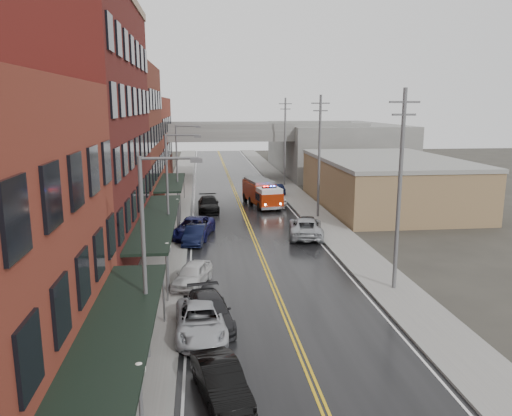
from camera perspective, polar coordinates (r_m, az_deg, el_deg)
road at (r=44.24m, az=-0.55°, el=-2.74°), size 11.00×160.00×0.02m
sidewalk_left at (r=44.11m, az=-10.04°, el=-2.88°), size 3.00×160.00×0.15m
sidewalk_right at (r=45.52m, az=8.64°, el=-2.38°), size 3.00×160.00×0.15m
curb_left at (r=44.03m, az=-7.89°, el=-2.84°), size 0.30×160.00×0.15m
curb_right at (r=45.13m, az=6.61°, el=-2.44°), size 0.30×160.00×0.15m
brick_building_b at (r=36.79m, az=-20.67°, el=7.78°), size 9.00×20.00×18.00m
brick_building_c at (r=53.99m, az=-16.06°, el=7.49°), size 9.00×15.00×15.00m
brick_building_far at (r=71.37m, az=-13.68°, el=7.32°), size 9.00×20.00×12.00m
tan_building at (r=57.05m, az=14.60°, el=2.71°), size 14.00×22.00×5.00m
right_far_block at (r=85.87m, az=8.79°, el=6.86°), size 18.00×30.00×8.00m
awning_0 at (r=18.74m, az=-15.93°, el=-14.23°), size 2.60×16.00×3.09m
awning_1 at (r=36.66m, az=-11.16°, el=-1.21°), size 2.60×18.00×3.09m
awning_2 at (r=53.82m, az=-9.67°, el=2.92°), size 2.60×13.00×3.09m
globe_lamp_0 at (r=17.15m, az=-13.13°, el=-19.21°), size 0.44×0.44×3.12m
globe_lamp_1 at (r=29.99m, az=-10.09°, el=-5.40°), size 0.44×0.44×3.12m
globe_lamp_2 at (r=43.56m, az=-8.96°, el=-0.01°), size 0.44×0.44×3.12m
street_lamp_0 at (r=21.55m, az=-12.07°, el=-4.33°), size 2.64×0.22×9.00m
street_lamp_1 at (r=37.15m, az=-9.72°, el=2.46°), size 2.64×0.22×9.00m
street_lamp_2 at (r=52.99m, az=-8.76°, el=5.22°), size 2.64×0.22×9.00m
utility_pole_0 at (r=30.30m, az=16.10°, el=2.25°), size 1.80×0.24×12.00m
utility_pole_1 at (r=49.23m, az=7.25°, el=6.09°), size 1.80×0.24×12.00m
utility_pole_2 at (r=68.76m, az=3.33°, el=7.73°), size 1.80×0.24×12.00m
overpass at (r=74.92m, az=-3.07°, el=7.81°), size 40.00×10.00×7.50m
fire_truck at (r=55.29m, az=0.69°, el=1.80°), size 4.16×8.07×2.83m
parked_car_left_1 at (r=20.17m, az=-4.05°, el=-19.12°), size 2.45×4.56×1.43m
parked_car_left_2 at (r=25.04m, az=-6.34°, el=-12.69°), size 2.61×5.32×1.45m
parked_car_left_3 at (r=26.05m, az=-5.32°, el=-11.67°), size 2.71×5.25×1.45m
parked_car_left_4 at (r=31.45m, az=-7.30°, el=-7.55°), size 2.90×4.54×1.44m
parked_car_left_5 at (r=40.81m, az=-6.95°, el=-3.03°), size 2.20×4.59×1.45m
parked_car_left_6 at (r=42.67m, az=-7.09°, el=-2.24°), size 3.94×6.40×1.65m
parked_car_left_7 at (r=52.83m, az=-5.45°, el=0.44°), size 2.25×5.39×1.55m
parked_car_right_0 at (r=42.65m, az=5.69°, el=-2.20°), size 3.76×6.40×1.67m
parked_car_right_1 at (r=44.65m, az=5.87°, el=-1.78°), size 2.45×4.86×1.35m
parked_car_right_2 at (r=56.27m, az=2.35°, el=1.18°), size 1.92×4.62×1.57m
parked_car_right_3 at (r=62.64m, az=2.29°, el=2.17°), size 1.84×4.28×1.37m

